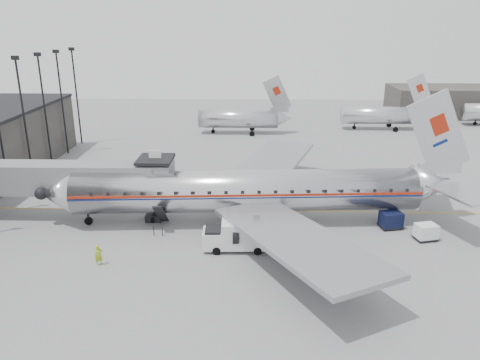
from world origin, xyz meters
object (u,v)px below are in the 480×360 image
at_px(baggage_cart_white, 426,232).
at_px(ramp_worker, 99,255).
at_px(airliner, 255,191).
at_px(baggage_cart_navy, 391,220).
at_px(service_van, 236,235).

bearing_deg(baggage_cart_white, ramp_worker, 177.20).
distance_m(baggage_cart_white, ramp_worker, 29.09).
xyz_separation_m(airliner, baggage_cart_white, (15.73, -3.57, -2.53)).
height_order(baggage_cart_navy, ramp_worker, ramp_worker).
relative_size(airliner, baggage_cart_navy, 17.77).
bearing_deg(ramp_worker, airliner, 4.07).
bearing_deg(ramp_worker, service_van, -15.74).
height_order(service_van, baggage_cart_navy, service_van).
bearing_deg(baggage_cart_navy, airliner, 163.69).
relative_size(service_van, baggage_cart_white, 2.57).
height_order(service_van, baggage_cart_white, service_van).
bearing_deg(service_van, ramp_worker, -166.20).
distance_m(airliner, baggage_cart_white, 16.33).
relative_size(airliner, ramp_worker, 23.53).
bearing_deg(baggage_cart_white, airliner, 153.54).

